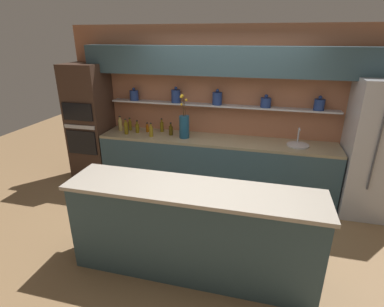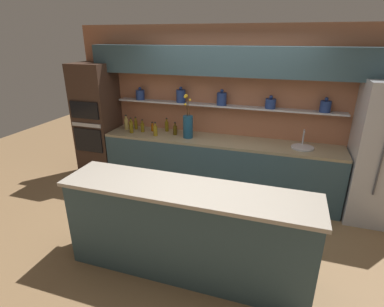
# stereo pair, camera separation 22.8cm
# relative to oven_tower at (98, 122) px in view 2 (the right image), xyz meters

# --- Properties ---
(ground_plane) EXTENTS (12.00, 12.00, 0.00)m
(ground_plane) POSITION_rel_oven_tower_xyz_m (2.29, -1.24, -1.01)
(ground_plane) COLOR olive
(back_wall_unit) EXTENTS (5.20, 0.44, 2.60)m
(back_wall_unit) POSITION_rel_oven_tower_xyz_m (2.29, 0.29, 0.54)
(back_wall_unit) COLOR #A86647
(back_wall_unit) RESTS_ON ground_plane
(back_counter_unit) EXTENTS (3.70, 0.62, 0.92)m
(back_counter_unit) POSITION_rel_oven_tower_xyz_m (2.18, 0.00, -0.55)
(back_counter_unit) COLOR #334C56
(back_counter_unit) RESTS_ON ground_plane
(island_counter) EXTENTS (2.62, 0.61, 1.02)m
(island_counter) POSITION_rel_oven_tower_xyz_m (2.29, -1.85, -0.50)
(island_counter) COLOR #334C56
(island_counter) RESTS_ON ground_plane
(oven_tower) EXTENTS (0.62, 0.64, 2.02)m
(oven_tower) POSITION_rel_oven_tower_xyz_m (0.00, 0.00, 0.00)
(oven_tower) COLOR #3D281E
(oven_tower) RESTS_ON ground_plane
(flower_vase) EXTENTS (0.16, 0.16, 0.68)m
(flower_vase) POSITION_rel_oven_tower_xyz_m (1.70, -0.05, 0.11)
(flower_vase) COLOR navy
(flower_vase) RESTS_ON back_counter_unit
(sink_fixture) EXTENTS (0.32, 0.32, 0.25)m
(sink_fixture) POSITION_rel_oven_tower_xyz_m (3.42, 0.01, -0.07)
(sink_fixture) COLOR #B7B7BC
(sink_fixture) RESTS_ON back_counter_unit
(bottle_oil_0) EXTENTS (0.05, 0.05, 0.22)m
(bottle_oil_0) POSITION_rel_oven_tower_xyz_m (0.69, 0.11, -0.00)
(bottle_oil_0) COLOR brown
(bottle_oil_0) RESTS_ON back_counter_unit
(bottle_oil_1) EXTENTS (0.07, 0.07, 0.21)m
(bottle_oil_1) POSITION_rel_oven_tower_xyz_m (1.45, 0.03, -0.01)
(bottle_oil_1) COLOR #47380A
(bottle_oil_1) RESTS_ON back_counter_unit
(bottle_oil_2) EXTENTS (0.06, 0.06, 0.21)m
(bottle_oil_2) POSITION_rel_oven_tower_xyz_m (0.87, 0.01, -0.01)
(bottle_oil_2) COLOR brown
(bottle_oil_2) RESTS_ON back_counter_unit
(bottle_oil_3) EXTENTS (0.07, 0.07, 0.22)m
(bottle_oil_3) POSITION_rel_oven_tower_xyz_m (1.16, -0.12, -0.00)
(bottle_oil_3) COLOR olive
(bottle_oil_3) RESTS_ON back_counter_unit
(bottle_spirit_4) EXTENTS (0.07, 0.07, 0.25)m
(bottle_spirit_4) POSITION_rel_oven_tower_xyz_m (0.54, 0.05, 0.01)
(bottle_spirit_4) COLOR tan
(bottle_spirit_4) RESTS_ON back_counter_unit
(bottle_oil_5) EXTENTS (0.06, 0.06, 0.26)m
(bottle_oil_5) POSITION_rel_oven_tower_xyz_m (0.72, -0.10, 0.01)
(bottle_oil_5) COLOR brown
(bottle_oil_5) RESTS_ON back_counter_unit
(bottle_sauce_6) EXTENTS (0.05, 0.05, 0.16)m
(bottle_sauce_6) POSITION_rel_oven_tower_xyz_m (1.01, 0.09, -0.02)
(bottle_sauce_6) COLOR #9E4C0A
(bottle_sauce_6) RESTS_ON back_counter_unit
(bottle_oil_7) EXTENTS (0.06, 0.06, 0.23)m
(bottle_oil_7) POSITION_rel_oven_tower_xyz_m (1.24, 0.17, 0.00)
(bottle_oil_7) COLOR brown
(bottle_oil_7) RESTS_ON back_counter_unit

